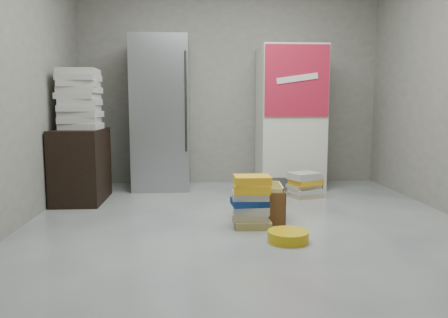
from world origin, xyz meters
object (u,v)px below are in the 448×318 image
object	(u,v)px
steel_fridge	(161,114)
coke_cooler	(290,117)
phonebook_stack_main	(251,201)
wood_shelf	(81,165)
cardboard_box	(261,205)

from	to	relation	value
steel_fridge	coke_cooler	bearing A→B (deg)	-0.18
coke_cooler	phonebook_stack_main	world-z (taller)	coke_cooler
wood_shelf	cardboard_box	bearing A→B (deg)	-26.28
steel_fridge	coke_cooler	xyz separation A→B (m)	(1.65, -0.01, -0.05)
coke_cooler	phonebook_stack_main	size ratio (longest dim) A/B	3.94
steel_fridge	cardboard_box	xyz separation A→B (m)	(1.03, -1.65, -0.81)
coke_cooler	wood_shelf	bearing A→B (deg)	-163.72
steel_fridge	phonebook_stack_main	bearing A→B (deg)	-64.05
phonebook_stack_main	cardboard_box	xyz separation A→B (m)	(0.12, 0.23, -0.09)
wood_shelf	coke_cooler	bearing A→B (deg)	16.28
steel_fridge	cardboard_box	distance (m)	2.11
phonebook_stack_main	cardboard_box	distance (m)	0.28
wood_shelf	phonebook_stack_main	distance (m)	2.10
coke_cooler	phonebook_stack_main	distance (m)	2.13
steel_fridge	phonebook_stack_main	distance (m)	2.21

